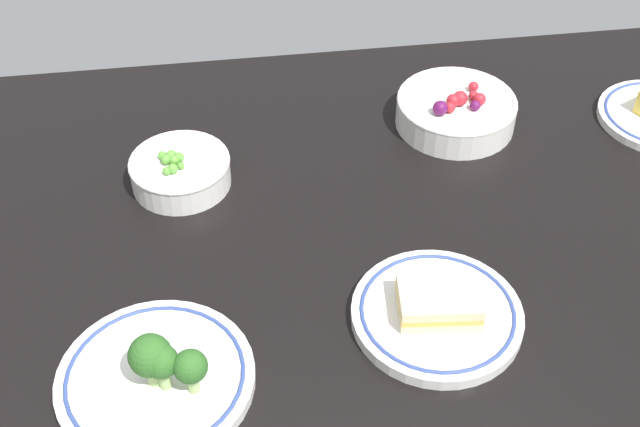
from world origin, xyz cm
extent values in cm
cube|color=black|center=(0.00, 0.00, 2.00)|extent=(148.63, 83.46, 4.00)
cylinder|color=white|center=(11.07, -17.80, 4.77)|extent=(19.87, 19.87, 1.54)
torus|color=#33478C|center=(11.07, -17.80, 5.54)|extent=(17.98, 17.98, 0.50)
cube|color=beige|center=(11.07, -17.80, 6.14)|extent=(9.84, 7.56, 1.20)
cube|color=#E5B24C|center=(11.07, -17.80, 7.14)|extent=(9.84, 7.56, 0.80)
cube|color=beige|center=(11.07, -17.80, 8.14)|extent=(9.84, 7.56, 1.20)
cylinder|color=white|center=(-17.60, 10.94, 5.91)|extent=(13.48, 13.48, 3.82)
torus|color=white|center=(-17.60, 10.94, 7.82)|extent=(13.74, 13.74, 0.80)
sphere|color=#599E38|center=(-19.20, 8.52, 8.37)|extent=(1.11, 1.11, 1.11)
sphere|color=#599E38|center=(-18.21, 10.52, 8.51)|extent=(1.38, 1.38, 1.38)
sphere|color=#599E38|center=(-19.26, 10.75, 8.53)|extent=(1.43, 1.43, 1.43)
sphere|color=#599E38|center=(-18.44, 12.13, 8.34)|extent=(1.04, 1.04, 1.04)
sphere|color=#599E38|center=(-18.56, 11.46, 8.56)|extent=(1.48, 1.48, 1.48)
sphere|color=#599E38|center=(-18.40, 8.74, 8.51)|extent=(1.37, 1.37, 1.37)
sphere|color=#599E38|center=(-19.77, 11.89, 8.42)|extent=(1.19, 1.19, 1.19)
sphere|color=#599E38|center=(-19.32, 11.01, 8.34)|extent=(1.04, 1.04, 1.04)
sphere|color=#599E38|center=(-17.34, 9.43, 8.32)|extent=(1.01, 1.01, 1.01)
sphere|color=#599E38|center=(-17.54, 10.99, 8.53)|extent=(1.42, 1.42, 1.42)
cylinder|color=white|center=(23.03, 18.95, 6.10)|extent=(17.58, 17.58, 4.20)
torus|color=white|center=(23.03, 18.95, 8.20)|extent=(17.68, 17.68, 0.80)
sphere|color=#B2232D|center=(25.88, 17.54, 9.14)|extent=(1.89, 1.89, 1.89)
sphere|color=#59144C|center=(19.63, 16.03, 9.28)|extent=(2.17, 2.17, 2.17)
sphere|color=#59144C|center=(24.93, 16.37, 8.96)|extent=(1.53, 1.53, 1.53)
sphere|color=#B2232D|center=(25.39, 18.87, 8.92)|extent=(1.44, 1.44, 1.44)
sphere|color=#B2232D|center=(26.02, 21.07, 8.96)|extent=(1.53, 1.53, 1.53)
sphere|color=#B2232D|center=(21.97, 17.72, 9.18)|extent=(1.96, 1.96, 1.96)
sphere|color=#B2232D|center=(23.10, 17.98, 9.29)|extent=(2.19, 2.19, 2.19)
sphere|color=#B2232D|center=(21.16, 16.39, 9.00)|extent=(1.61, 1.61, 1.61)
cylinder|color=white|center=(-21.04, -22.22, 4.72)|extent=(21.43, 21.43, 1.44)
torus|color=#33478C|center=(-21.04, -22.22, 5.44)|extent=(19.35, 19.35, 0.50)
cylinder|color=#9EBC72|center=(-16.93, -24.65, 6.75)|extent=(1.28, 1.28, 2.60)
sphere|color=#2D6023|center=(-16.93, -24.65, 9.42)|extent=(3.66, 3.66, 3.66)
cylinder|color=#9EBC72|center=(-20.94, -23.02, 6.79)|extent=(1.62, 1.62, 2.70)
sphere|color=#2D6023|center=(-20.94, -23.02, 9.88)|extent=(4.63, 4.63, 4.63)
cylinder|color=#9EBC72|center=(-19.86, -23.77, 6.86)|extent=(1.29, 1.29, 2.83)
sphere|color=#2D6023|center=(-19.86, -23.77, 9.65)|extent=(3.68, 3.68, 3.68)
camera|label=1|loc=(-11.18, -77.77, 78.24)|focal=46.60mm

